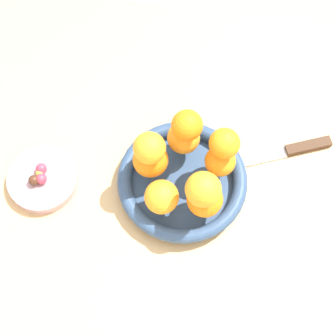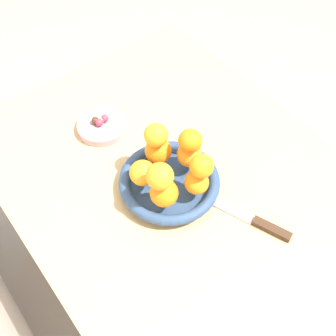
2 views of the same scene
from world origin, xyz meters
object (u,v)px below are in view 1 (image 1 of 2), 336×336
at_px(orange_4, 151,160).
at_px(knife, 278,153).
at_px(candy_ball_1, 40,173).
at_px(orange_1, 205,199).
at_px(orange_0, 162,197).
at_px(orange_6, 206,190).
at_px(dining_table, 201,187).
at_px(orange_2, 220,161).
at_px(orange_3, 184,138).
at_px(candy_ball_0, 41,179).
at_px(candy_ball_4, 41,169).
at_px(orange_5, 149,148).
at_px(orange_8, 187,125).
at_px(candy_ball_3, 34,180).
at_px(fruit_bowl, 182,181).
at_px(candy_ball_2, 41,172).
at_px(orange_7, 224,145).
at_px(candy_dish, 43,179).

xyz_separation_m(orange_4, knife, (-0.23, -0.07, -0.07)).
bearing_deg(candy_ball_1, orange_1, 175.21).
height_order(orange_0, orange_6, orange_6).
bearing_deg(orange_0, dining_table, -127.15).
bearing_deg(orange_2, orange_3, -27.70).
relative_size(orange_2, candy_ball_0, 2.79).
xyz_separation_m(orange_3, candy_ball_4, (0.25, 0.08, -0.04)).
bearing_deg(orange_2, orange_0, 40.89).
bearing_deg(orange_0, orange_4, -66.42).
bearing_deg(orange_5, candy_ball_1, 8.47).
distance_m(orange_0, orange_8, 0.13).
relative_size(candy_ball_3, candy_ball_4, 0.99).
relative_size(orange_3, candy_ball_4, 2.95).
bearing_deg(orange_0, fruit_bowl, -120.02).
bearing_deg(dining_table, orange_5, 16.95).
height_order(orange_6, candy_ball_0, orange_6).
xyz_separation_m(orange_0, orange_2, (-0.09, -0.08, -0.00)).
bearing_deg(candy_ball_0, orange_3, -158.45).
height_order(candy_ball_0, knife, candy_ball_0).
bearing_deg(candy_ball_4, candy_ball_2, 91.52).
distance_m(orange_1, candy_ball_2, 0.31).
distance_m(orange_3, orange_6, 0.14).
bearing_deg(candy_ball_2, dining_table, -169.27).
relative_size(orange_6, candy_ball_3, 2.95).
xyz_separation_m(orange_3, candy_ball_1, (0.25, 0.09, -0.04)).
height_order(orange_3, candy_ball_4, orange_3).
xyz_separation_m(dining_table, candy_ball_3, (0.30, 0.07, 0.12)).
relative_size(orange_2, orange_7, 1.04).
bearing_deg(candy_ball_4, orange_5, -174.05).
bearing_deg(orange_1, orange_3, -66.07).
bearing_deg(orange_4, candy_ball_3, 13.64).
relative_size(dining_table, candy_ball_3, 54.62).
xyz_separation_m(dining_table, fruit_bowl, (0.04, 0.04, 0.11)).
relative_size(orange_5, candy_ball_4, 2.73).
xyz_separation_m(candy_ball_1, candy_ball_2, (-0.00, -0.00, 0.00)).
bearing_deg(orange_2, orange_6, 75.55).
height_order(orange_2, orange_7, orange_7).
height_order(candy_dish, orange_6, orange_6).
bearing_deg(fruit_bowl, candy_ball_0, 7.46).
relative_size(dining_table, orange_7, 20.59).
relative_size(orange_3, candy_ball_2, 3.63).
bearing_deg(candy_dish, orange_8, -161.47).
xyz_separation_m(orange_1, orange_2, (-0.02, -0.08, -0.00)).
distance_m(candy_ball_0, candy_ball_3, 0.01).
distance_m(candy_ball_1, candy_ball_4, 0.01).
distance_m(orange_1, orange_6, 0.06).
relative_size(orange_4, candy_ball_1, 3.97).
bearing_deg(candy_ball_1, orange_6, 174.06).
xyz_separation_m(orange_8, candy_ball_1, (0.26, 0.08, -0.10)).
relative_size(orange_5, orange_8, 1.01).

